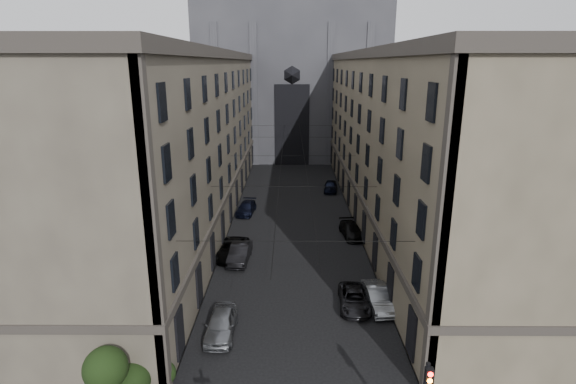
{
  "coord_description": "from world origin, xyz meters",
  "views": [
    {
      "loc": [
        -0.34,
        -14.42,
        17.56
      ],
      "look_at": [
        -0.46,
        12.14,
        9.88
      ],
      "focal_mm": 28.0,
      "sensor_mm": 36.0,
      "label": 1
    }
  ],
  "objects_px": {
    "car_left_midfar": "(232,249)",
    "car_left_near": "(221,324)",
    "gothic_tower": "(292,61)",
    "car_right_near": "(378,297)",
    "car_right_far": "(331,186)",
    "car_left_midnear": "(240,253)",
    "car_left_far": "(246,208)",
    "car_right_midnear": "(354,299)",
    "car_right_midfar": "(351,230)"
  },
  "relations": [
    {
      "from": "car_left_near",
      "to": "car_right_near",
      "type": "bearing_deg",
      "value": 18.45
    },
    {
      "from": "car_left_midfar",
      "to": "car_right_midfar",
      "type": "xyz_separation_m",
      "value": [
        11.81,
        5.19,
        -0.06
      ]
    },
    {
      "from": "car_left_far",
      "to": "car_right_far",
      "type": "relative_size",
      "value": 1.06
    },
    {
      "from": "car_right_midnear",
      "to": "car_right_midfar",
      "type": "height_order",
      "value": "car_right_midfar"
    },
    {
      "from": "gothic_tower",
      "to": "car_right_near",
      "type": "bearing_deg",
      "value": -84.05
    },
    {
      "from": "car_left_near",
      "to": "car_right_far",
      "type": "xyz_separation_m",
      "value": [
        10.35,
        34.8,
        -0.05
      ]
    },
    {
      "from": "car_left_far",
      "to": "car_right_midfar",
      "type": "bearing_deg",
      "value": -26.13
    },
    {
      "from": "car_right_near",
      "to": "car_left_near",
      "type": "bearing_deg",
      "value": -167.55
    },
    {
      "from": "car_left_far",
      "to": "car_left_midnear",
      "type": "bearing_deg",
      "value": -80.83
    },
    {
      "from": "car_right_midfar",
      "to": "car_right_far",
      "type": "height_order",
      "value": "car_right_far"
    },
    {
      "from": "car_left_midnear",
      "to": "car_right_midfar",
      "type": "xyz_separation_m",
      "value": [
        11.03,
        6.16,
        -0.1
      ]
    },
    {
      "from": "car_left_midnear",
      "to": "car_right_near",
      "type": "distance_m",
      "value": 13.66
    },
    {
      "from": "car_right_near",
      "to": "car_right_midnear",
      "type": "relative_size",
      "value": 0.98
    },
    {
      "from": "car_left_midnear",
      "to": "car_right_near",
      "type": "height_order",
      "value": "car_left_midnear"
    },
    {
      "from": "car_left_midnear",
      "to": "gothic_tower",
      "type": "bearing_deg",
      "value": 88.44
    },
    {
      "from": "car_right_near",
      "to": "car_left_midfar",
      "type": "bearing_deg",
      "value": 137.72
    },
    {
      "from": "car_left_far",
      "to": "car_right_far",
      "type": "bearing_deg",
      "value": 47.51
    },
    {
      "from": "car_left_near",
      "to": "car_left_midfar",
      "type": "bearing_deg",
      "value": 94.03
    },
    {
      "from": "gothic_tower",
      "to": "car_left_near",
      "type": "distance_m",
      "value": 65.54
    },
    {
      "from": "car_left_near",
      "to": "car_right_far",
      "type": "relative_size",
      "value": 1.07
    },
    {
      "from": "car_right_near",
      "to": "car_left_midnear",
      "type": "bearing_deg",
      "value": 138.99
    },
    {
      "from": "car_left_midfar",
      "to": "car_right_far",
      "type": "xyz_separation_m",
      "value": [
        11.13,
        22.3,
        0.01
      ]
    },
    {
      "from": "car_left_near",
      "to": "car_left_midfar",
      "type": "relative_size",
      "value": 0.88
    },
    {
      "from": "car_right_midnear",
      "to": "car_left_far",
      "type": "bearing_deg",
      "value": 117.83
    },
    {
      "from": "car_left_far",
      "to": "car_left_near",
      "type": "bearing_deg",
      "value": -82.18
    },
    {
      "from": "car_left_near",
      "to": "car_right_far",
      "type": "bearing_deg",
      "value": 73.89
    },
    {
      "from": "car_left_midnear",
      "to": "car_left_midfar",
      "type": "relative_size",
      "value": 0.9
    },
    {
      "from": "gothic_tower",
      "to": "car_left_far",
      "type": "height_order",
      "value": "gothic_tower"
    },
    {
      "from": "car_left_near",
      "to": "car_right_midnear",
      "type": "xyz_separation_m",
      "value": [
        9.39,
        3.56,
        -0.14
      ]
    },
    {
      "from": "car_right_midfar",
      "to": "car_right_far",
      "type": "bearing_deg",
      "value": 85.39
    },
    {
      "from": "car_left_midfar",
      "to": "car_right_far",
      "type": "height_order",
      "value": "car_right_far"
    },
    {
      "from": "car_right_midfar",
      "to": "car_right_near",
      "type": "bearing_deg",
      "value": -96.5
    },
    {
      "from": "car_left_far",
      "to": "car_right_far",
      "type": "xyz_separation_m",
      "value": [
        11.03,
        9.67,
        0.08
      ]
    },
    {
      "from": "car_left_midfar",
      "to": "car_left_near",
      "type": "bearing_deg",
      "value": -80.89
    },
    {
      "from": "car_right_midnear",
      "to": "car_right_midfar",
      "type": "distance_m",
      "value": 14.23
    },
    {
      "from": "car_left_near",
      "to": "car_left_far",
      "type": "xyz_separation_m",
      "value": [
        -0.68,
        25.13,
        -0.13
      ]
    },
    {
      "from": "gothic_tower",
      "to": "car_left_midnear",
      "type": "bearing_deg",
      "value": -95.45
    },
    {
      "from": "car_left_near",
      "to": "car_right_midfar",
      "type": "relative_size",
      "value": 1.0
    },
    {
      "from": "gothic_tower",
      "to": "car_right_midnear",
      "type": "relative_size",
      "value": 12.14
    },
    {
      "from": "car_left_far",
      "to": "car_left_midfar",
      "type": "bearing_deg",
      "value": -84.18
    },
    {
      "from": "car_left_midnear",
      "to": "car_right_midnear",
      "type": "bearing_deg",
      "value": -36.48
    },
    {
      "from": "car_right_near",
      "to": "car_right_midnear",
      "type": "height_order",
      "value": "car_right_near"
    },
    {
      "from": "car_left_midnear",
      "to": "car_left_far",
      "type": "relative_size",
      "value": 1.03
    },
    {
      "from": "car_left_midnear",
      "to": "car_left_far",
      "type": "distance_m",
      "value": 13.61
    },
    {
      "from": "gothic_tower",
      "to": "car_left_midnear",
      "type": "distance_m",
      "value": 54.52
    },
    {
      "from": "car_left_midnear",
      "to": "car_right_far",
      "type": "xyz_separation_m",
      "value": [
        10.35,
        23.26,
        -0.04
      ]
    },
    {
      "from": "gothic_tower",
      "to": "car_left_near",
      "type": "relative_size",
      "value": 12.22
    },
    {
      "from": "car_left_near",
      "to": "car_right_midnear",
      "type": "relative_size",
      "value": 0.99
    },
    {
      "from": "gothic_tower",
      "to": "car_right_far",
      "type": "xyz_separation_m",
      "value": [
        5.42,
        -28.3,
        -17.04
      ]
    },
    {
      "from": "car_right_midfar",
      "to": "car_left_near",
      "type": "bearing_deg",
      "value": -128.84
    }
  ]
}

